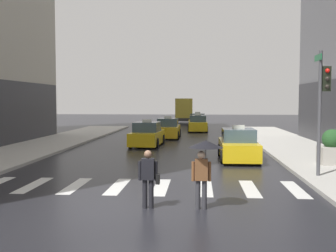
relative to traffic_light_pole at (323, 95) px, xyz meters
name	(u,v)px	position (x,y,z in m)	size (l,w,h in m)	color
ground_plane	(124,209)	(-6.81, -4.90, -3.26)	(160.00, 160.00, 0.00)	black
crosswalk_markings	(139,187)	(-6.81, -1.90, -3.25)	(11.30, 2.80, 0.01)	silver
traffic_light_pole	(323,95)	(0.00, 0.00, 0.00)	(0.44, 0.84, 4.80)	#47474C
taxi_lead	(238,146)	(-2.70, 4.98, -2.53)	(1.94, 4.55, 1.80)	yellow
taxi_second	(147,135)	(-8.20, 11.20, -2.53)	(2.12, 4.62, 1.80)	yellow
taxi_third	(168,129)	(-7.25, 17.17, -2.53)	(1.95, 4.55, 1.80)	gold
taxi_fourth	(198,124)	(-4.85, 24.66, -2.53)	(1.99, 4.57, 1.80)	yellow
taxi_fifth	(198,121)	(-4.88, 30.22, -2.53)	(2.04, 4.59, 1.80)	gold
box_truck	(184,110)	(-6.73, 39.15, -1.41)	(2.39, 7.58, 3.35)	#2D2D2D
pedestrian_with_umbrella	(204,156)	(-4.57, -4.71, -1.74)	(0.96, 0.96, 1.94)	#333338
pedestrian_with_handbag	(148,176)	(-6.13, -4.73, -2.32)	(0.60, 0.24, 1.65)	black
planter_near_corner	(332,148)	(1.35, 2.98, -2.38)	(1.10, 1.10, 1.60)	#A8A399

